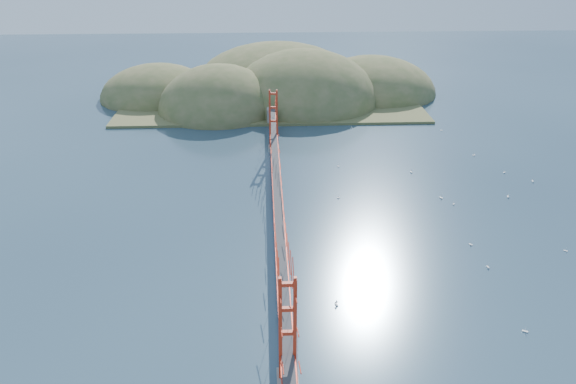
{
  "coord_description": "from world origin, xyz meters",
  "views": [
    {
      "loc": [
        -1.73,
        -69.7,
        38.61
      ],
      "look_at": [
        1.37,
        0.0,
        5.42
      ],
      "focal_mm": 35.0,
      "sensor_mm": 36.0,
      "label": 1
    }
  ],
  "objects_px": {
    "bridge": "(278,181)",
    "sailboat_1": "(471,244)",
    "sailboat_0": "(488,266)",
    "sailboat_2": "(566,250)"
  },
  "relations": [
    {
      "from": "sailboat_0",
      "to": "sailboat_2",
      "type": "height_order",
      "value": "sailboat_0"
    },
    {
      "from": "sailboat_1",
      "to": "sailboat_2",
      "type": "distance_m",
      "value": 12.1
    },
    {
      "from": "bridge",
      "to": "sailboat_1",
      "type": "relative_size",
      "value": 157.57
    },
    {
      "from": "sailboat_1",
      "to": "sailboat_2",
      "type": "height_order",
      "value": "sailboat_1"
    },
    {
      "from": "bridge",
      "to": "sailboat_2",
      "type": "bearing_deg",
      "value": -12.76
    },
    {
      "from": "bridge",
      "to": "sailboat_1",
      "type": "bearing_deg",
      "value": -13.94
    },
    {
      "from": "bridge",
      "to": "sailboat_0",
      "type": "bearing_deg",
      "value": -24.62
    },
    {
      "from": "sailboat_0",
      "to": "bridge",
      "type": "bearing_deg",
      "value": 155.38
    },
    {
      "from": "sailboat_2",
      "to": "sailboat_0",
      "type": "bearing_deg",
      "value": -163.86
    },
    {
      "from": "bridge",
      "to": "sailboat_2",
      "type": "relative_size",
      "value": 164.17
    }
  ]
}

